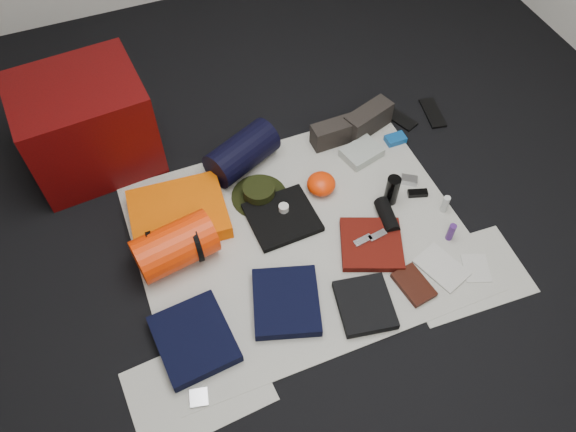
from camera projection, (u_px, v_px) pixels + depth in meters
name	position (u px, v px, depth m)	size (l,w,h in m)	color
floor	(300.00, 237.00, 2.84)	(4.50, 4.50, 0.02)	black
newspaper_mat	(300.00, 236.00, 2.83)	(1.60, 1.30, 0.01)	silver
newspaper_sheet_front_left	(198.00, 387.00, 2.38)	(0.58, 0.40, 0.00)	silver
newspaper_sheet_front_right	(465.00, 274.00, 2.70)	(0.58, 0.40, 0.00)	silver
red_cabinet	(86.00, 125.00, 2.92)	(0.63, 0.53, 0.53)	#4C0505
sleeping_pad	(179.00, 214.00, 2.85)	(0.48, 0.39, 0.09)	#F86102
stuff_sack	(175.00, 246.00, 2.66)	(0.22, 0.22, 0.38)	#EF3003
sack_strap_left	(154.00, 253.00, 2.64)	(0.22, 0.22, 0.03)	black
sack_strap_right	(195.00, 240.00, 2.68)	(0.22, 0.22, 0.03)	black
navy_duffel	(242.00, 153.00, 3.02)	(0.20, 0.20, 0.39)	black
boonie_brim	(259.00, 196.00, 2.97)	(0.30, 0.30, 0.01)	black
boonie_crown	(259.00, 191.00, 2.93)	(0.17, 0.17, 0.07)	black
hiking_boot_left	(335.00, 133.00, 3.15)	(0.27, 0.10, 0.14)	black
hiking_boot_right	(368.00, 120.00, 3.20)	(0.30, 0.11, 0.15)	black
flip_flop_left	(398.00, 117.00, 3.32)	(0.09, 0.24, 0.01)	black
flip_flop_right	(433.00, 113.00, 3.34)	(0.09, 0.24, 0.01)	black
trousers_navy_a	(194.00, 339.00, 2.47)	(0.32, 0.36, 0.06)	black
trousers_navy_b	(286.00, 302.00, 2.58)	(0.30, 0.34, 0.05)	black
trousers_charcoal	(365.00, 305.00, 2.57)	(0.24, 0.28, 0.04)	black
black_tshirt	(282.00, 217.00, 2.87)	(0.33, 0.31, 0.03)	black
red_shirt	(371.00, 244.00, 2.77)	(0.30, 0.30, 0.04)	#540F09
orange_stuff_sack	(321.00, 184.00, 2.96)	(0.15, 0.15, 0.10)	#EF3003
first_aid_pouch	(362.00, 153.00, 3.12)	(0.21, 0.16, 0.05)	#9AA29A
water_bottle	(392.00, 190.00, 2.88)	(0.07, 0.07, 0.18)	black
speaker	(387.00, 216.00, 2.85)	(0.08, 0.08, 0.20)	black
compact_camera	(409.00, 180.00, 3.01)	(0.09, 0.05, 0.03)	silver
cyan_case	(395.00, 139.00, 3.19)	(0.11, 0.07, 0.04)	#0E4A8F
toiletry_purple	(451.00, 232.00, 2.77)	(0.04, 0.04, 0.11)	#47226E
toiletry_clear	(445.00, 204.00, 2.88)	(0.03, 0.03, 0.10)	silver
paperback_book	(414.00, 285.00, 2.64)	(0.13, 0.20, 0.03)	black
map_booklet	(442.00, 268.00, 2.71)	(0.16, 0.24, 0.01)	#BAB8B1
map_printout	(476.00, 268.00, 2.71)	(0.12, 0.16, 0.01)	#BAB8B1
sunglasses	(418.00, 193.00, 2.97)	(0.10, 0.04, 0.03)	black
key_cluster	(199.00, 398.00, 2.34)	(0.08, 0.08, 0.01)	silver
tape_roll	(284.00, 208.00, 2.86)	(0.05, 0.05, 0.04)	silver
energy_bar_a	(363.00, 241.00, 2.75)	(0.10, 0.04, 0.01)	silver
energy_bar_b	(377.00, 236.00, 2.77)	(0.10, 0.04, 0.01)	silver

